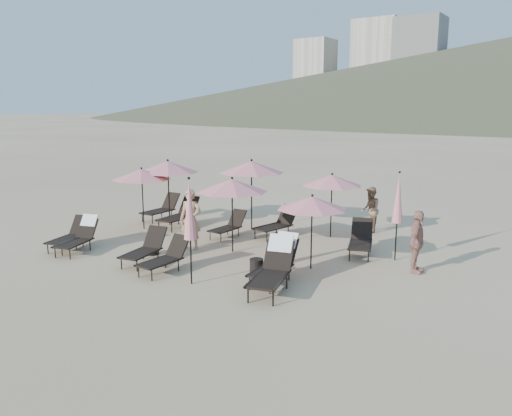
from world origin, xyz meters
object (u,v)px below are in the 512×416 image
Objects in this scene: beachgoer_a at (191,220)px; beachgoer_c at (417,242)px; lounger_6 at (162,208)px; lounger_5 at (273,267)px; umbrella_closed_1 at (398,199)px; lounger_9 at (277,223)px; lounger_4 at (277,260)px; lounger_0 at (71,235)px; lounger_10 at (361,239)px; umbrella_open_3 at (252,167)px; umbrella_open_4 at (332,180)px; side_table_1 at (256,267)px; umbrella_closed_0 at (190,210)px; lounger_2 at (145,248)px; lounger_8 at (229,225)px; umbrella_open_1 at (232,186)px; lounger_7 at (180,214)px; beachgoer_b at (370,210)px; lounger_3 at (165,257)px; umbrella_open_0 at (142,174)px; side_table_0 at (152,247)px; umbrella_open_2 at (312,203)px; umbrella_open_5 at (168,167)px; lounger_1 at (79,236)px.

beachgoer_a is 1.11× the size of beachgoer_c.
lounger_5 is at bearing -29.15° from lounger_6.
lounger_6 is at bearing 179.40° from umbrella_closed_1.
lounger_4 is at bearing -48.61° from lounger_9.
lounger_0 is 0.95× the size of lounger_10.
umbrella_open_4 is (2.90, 0.49, -0.30)m from umbrella_open_3.
side_table_1 is at bearing -132.67° from lounger_10.
lounger_5 is 0.76× the size of umbrella_closed_0.
umbrella_closed_0 is at bearing -26.22° from lounger_2.
lounger_6 is 3.76× the size of side_table_1.
umbrella_open_1 is at bearing -47.25° from lounger_8.
beachgoer_b is at bearing 21.75° from lounger_7.
lounger_6 is (-7.75, 4.07, -0.11)m from lounger_5.
umbrella_closed_0 is at bearing -36.74° from beachgoer_b.
umbrella_closed_0 is at bearing -124.74° from side_table_1.
lounger_3 is 0.61× the size of umbrella_open_3.
lounger_3 is 5.36m from umbrella_open_0.
lounger_3 is at bearing -153.01° from side_table_1.
beachgoer_a reaches higher than beachgoer_c.
lounger_4 reaches higher than side_table_0.
umbrella_open_3 is 5.57× the size of side_table_1.
lounger_2 is at bearing -90.82° from umbrella_open_3.
umbrella_open_2 is (4.06, 2.16, 1.37)m from lounger_2.
lounger_2 is 0.84× the size of lounger_5.
umbrella_open_1 is 2.96m from umbrella_closed_0.
umbrella_open_5 is at bearing 138.69° from umbrella_closed_0.
umbrella_open_5 is 1.53× the size of beachgoer_b.
umbrella_open_2 is at bearing 74.80° from lounger_5.
beachgoer_a reaches higher than lounger_10.
beachgoer_c reaches higher than side_table_1.
lounger_0 is 3.76× the size of side_table_1.
umbrella_closed_0 reaches higher than lounger_5.
lounger_6 is 0.91× the size of beachgoer_a.
beachgoer_c is (2.39, 3.20, 0.26)m from lounger_5.
lounger_9 reaches higher than lounger_10.
lounger_10 is at bearing 70.34° from lounger_4.
lounger_4 is at bearing -34.43° from beachgoer_a.
lounger_5 is at bearing -78.22° from umbrella_open_4.
umbrella_open_2 is at bearing -2.11° from umbrella_open_1.
lounger_1 is 3.49m from umbrella_open_0.
lounger_0 is at bearing -68.26° from beachgoer_b.
lounger_1 is 1.16× the size of lounger_8.
umbrella_open_5 is (-2.85, -1.26, -0.06)m from umbrella_open_3.
lounger_7 is (0.31, 4.06, 0.00)m from lounger_1.
lounger_9 reaches higher than lounger_3.
umbrella_open_5 reaches higher than lounger_2.
umbrella_open_2 is (-0.56, -2.05, 1.35)m from lounger_10.
lounger_9 is at bearing 21.59° from umbrella_open_0.
umbrella_closed_0 is (4.99, -4.38, -0.31)m from umbrella_open_5.
lounger_3 is 5.71m from umbrella_open_3.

